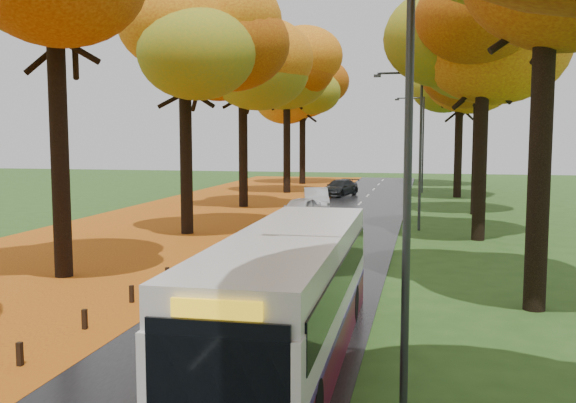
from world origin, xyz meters
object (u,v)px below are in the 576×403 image
(bus, at_px, (289,293))
(car_dark, at_px, (339,188))
(car_white, at_px, (300,209))
(car_silver, at_px, (316,199))
(streetlamp_far, at_px, (420,136))
(streetlamp_near, at_px, (393,141))
(streetlamp_mid, at_px, (416,137))

(bus, bearing_deg, car_dark, 95.09)
(car_white, distance_m, car_silver, 5.35)
(streetlamp_far, bearing_deg, car_white, -107.48)
(streetlamp_near, distance_m, streetlamp_mid, 22.00)
(car_silver, bearing_deg, streetlamp_far, 54.18)
(streetlamp_mid, relative_size, car_white, 2.07)
(streetlamp_mid, relative_size, car_dark, 1.83)
(streetlamp_near, height_order, streetlamp_mid, same)
(streetlamp_mid, xyz_separation_m, car_dark, (-6.12, 17.37, -4.04))
(streetlamp_mid, height_order, car_white, streetlamp_mid)
(car_white, distance_m, car_dark, 15.37)
(streetlamp_far, height_order, car_dark, streetlamp_far)
(car_silver, bearing_deg, streetlamp_mid, -61.99)
(bus, bearing_deg, streetlamp_far, 86.06)
(streetlamp_near, xyz_separation_m, car_white, (-6.30, 24.00, -4.02))
(streetlamp_near, xyz_separation_m, bus, (-2.24, 2.21, -3.26))
(streetlamp_near, height_order, streetlamp_far, same)
(streetlamp_mid, bearing_deg, car_white, 162.34)
(car_white, height_order, car_dark, car_white)
(bus, height_order, car_white, bus)
(bus, bearing_deg, car_white, 99.68)
(streetlamp_far, distance_m, car_silver, 16.43)
(streetlamp_mid, height_order, streetlamp_far, same)
(car_silver, distance_m, car_dark, 10.02)
(streetlamp_far, height_order, car_white, streetlamp_far)
(streetlamp_far, relative_size, car_dark, 1.83)
(streetlamp_mid, relative_size, bus, 0.78)
(bus, relative_size, car_white, 2.67)
(streetlamp_mid, bearing_deg, car_dark, 109.41)
(streetlamp_near, bearing_deg, car_white, 104.70)
(streetlamp_near, distance_m, bus, 4.53)
(bus, relative_size, car_silver, 2.40)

